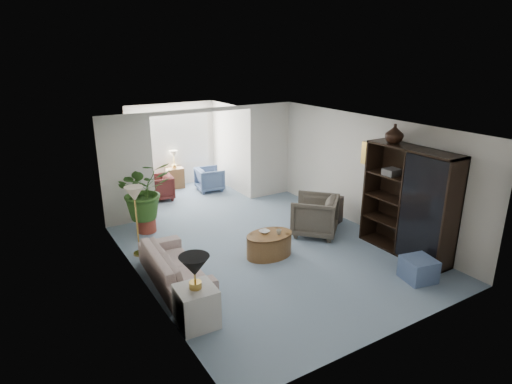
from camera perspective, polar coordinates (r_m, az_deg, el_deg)
floor at (r=8.57m, az=2.12°, el=-8.09°), size 6.00×6.00×0.00m
sunroom_floor at (r=11.94m, az=-8.81°, el=-0.48°), size 2.60×2.60×0.00m
back_pier_left at (r=10.00m, az=-16.71°, el=2.73°), size 1.20×0.12×2.50m
back_pier_right at (r=11.51m, az=1.84°, el=5.50°), size 1.20×0.12×2.50m
back_header at (r=10.39m, az=-7.05°, el=10.69°), size 2.60×0.12×0.10m
window_pane at (r=12.55m, az=-11.06°, el=6.95°), size 2.20×0.02×1.50m
window_blinds at (r=12.52m, az=-11.01°, el=6.93°), size 2.20×0.02×1.50m
framed_picture at (r=9.44m, az=15.19°, el=4.78°), size 0.04×0.50×0.40m
sofa at (r=7.62m, az=-10.68°, el=-9.54°), size 0.88×2.03×0.58m
end_table at (r=6.46m, az=-7.90°, el=-14.79°), size 0.58×0.58×0.60m
table_lamp at (r=6.13m, az=-8.17°, el=-9.69°), size 0.44×0.44×0.30m
floor_lamp at (r=8.35m, az=-15.85°, el=-0.24°), size 0.36×0.36×0.28m
coffee_table at (r=8.38m, az=1.77°, el=-7.00°), size 1.10×1.10×0.45m
coffee_bowl at (r=8.33m, az=1.12°, el=-5.28°), size 0.23×0.23×0.05m
coffee_cup at (r=8.27m, az=3.04°, el=-5.32°), size 0.12×0.12×0.09m
wingback_chair at (r=9.33m, az=7.80°, el=-3.11°), size 1.30×1.30×0.85m
side_table_dark at (r=10.01m, az=9.82°, el=-2.41°), size 0.63×0.58×0.62m
entertainment_cabinet at (r=8.68m, az=19.55°, el=-1.27°), size 0.51×1.90×2.11m
cabinet_urn at (r=8.68m, az=17.88°, el=7.39°), size 0.35×0.35×0.36m
ottoman at (r=8.07m, az=20.74°, el=-9.55°), size 0.60×0.60×0.40m
plant_pot at (r=9.76m, az=-14.26°, el=-4.22°), size 0.40×0.40×0.32m
house_plant at (r=9.49m, az=-14.64°, el=0.24°), size 1.15×1.00×1.28m
sunroom_chair_blue at (r=12.23m, az=-6.15°, el=1.71°), size 0.80×0.78×0.65m
sunroom_chair_maroon at (r=11.70m, az=-12.78°, el=0.58°), size 0.80×0.78×0.66m
sunroom_table at (r=12.63m, az=-10.69°, el=1.87°), size 0.52×0.43×0.59m
shelf_clutter at (r=8.59m, az=19.77°, el=-1.26°), size 0.30×1.12×1.06m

